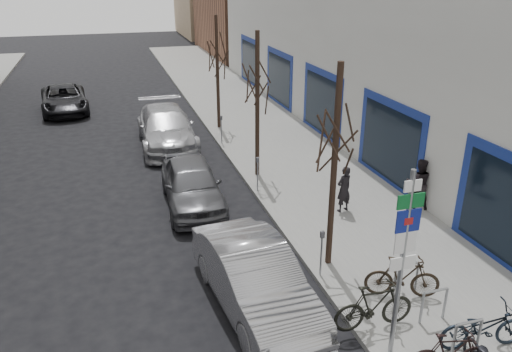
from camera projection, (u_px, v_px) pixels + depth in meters
sidewalk_east at (303, 171)px, 19.71m from camera, size 5.00×70.00×0.15m
commercial_building at (483, 19)px, 26.48m from camera, size 20.00×32.00×10.00m
brick_building_far at (269, 8)px, 46.98m from camera, size 12.00×14.00×8.00m
highway_sign_pole at (403, 255)px, 9.39m from camera, size 0.55×0.10×4.20m
bike_rack at (434, 302)px, 11.00m from camera, size 0.66×2.26×0.83m
tree_near at (337, 120)px, 11.91m from camera, size 1.80×1.80×5.50m
tree_mid at (257, 71)px, 17.65m from camera, size 1.80×1.80×5.50m
tree_far at (217, 46)px, 23.39m from camera, size 1.80×1.80×5.50m
meter_front at (322, 249)px, 12.57m from camera, size 0.10×0.08×1.27m
meter_mid at (258, 171)px, 17.43m from camera, size 0.10×0.08×1.27m
meter_back at (221, 127)px, 22.29m from camera, size 0.10×0.08×1.27m
bike_mid_curb at (484, 324)px, 10.21m from camera, size 1.95×0.85×1.15m
bike_mid_inner at (374, 306)px, 10.77m from camera, size 1.89×0.63×1.13m
bike_far_inner at (402, 277)px, 11.83m from camera, size 1.86×1.17×1.09m
parked_car_front at (255, 279)px, 11.57m from camera, size 2.16×4.97×1.59m
parked_car_mid at (192, 184)px, 16.73m from camera, size 1.99×4.61×1.55m
parked_car_back at (166, 128)px, 22.40m from camera, size 2.52×5.91×1.70m
lane_car at (64, 99)px, 27.87m from camera, size 2.83×5.37×1.44m
pedestrian_near at (344, 189)px, 15.98m from camera, size 0.65×0.52×1.54m
pedestrian_far at (419, 183)px, 16.21m from camera, size 0.76×0.70×1.71m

